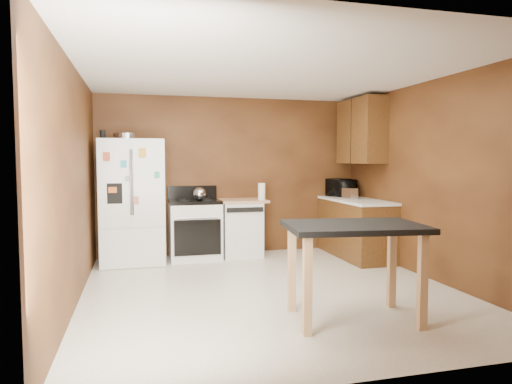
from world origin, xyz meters
name	(u,v)px	position (x,y,z in m)	size (l,w,h in m)	color
floor	(271,290)	(0.00, 0.00, 0.00)	(4.50, 4.50, 0.00)	silver
ceiling	(271,71)	(0.00, 0.00, 2.50)	(4.50, 4.50, 0.00)	white
wall_back	(232,176)	(0.00, 2.25, 1.25)	(4.20, 4.20, 0.00)	brown
wall_front	(367,198)	(0.00, -2.25, 1.25)	(4.20, 4.20, 0.00)	brown
wall_left	(74,185)	(-2.10, 0.00, 1.25)	(4.50, 4.50, 0.00)	brown
wall_right	(432,180)	(2.10, 0.00, 1.25)	(4.50, 4.50, 0.00)	brown
roasting_pan	(126,136)	(-1.62, 1.91, 1.84)	(0.36, 0.36, 0.09)	silver
pen_cup	(103,134)	(-1.93, 1.76, 1.86)	(0.08, 0.08, 0.12)	black
kettle	(199,194)	(-0.58, 1.83, 1.00)	(0.20, 0.20, 0.20)	silver
paper_towel	(262,192)	(0.38, 1.80, 1.02)	(0.11, 0.11, 0.26)	white
green_canister	(261,195)	(0.43, 2.01, 0.94)	(0.09, 0.09, 0.10)	green
toaster	(350,193)	(1.73, 1.51, 0.98)	(0.14, 0.23, 0.17)	silver
microwave	(341,189)	(1.80, 1.98, 1.03)	(0.48, 0.32, 0.26)	black
refrigerator	(132,202)	(-1.55, 1.86, 0.90)	(0.90, 0.80, 1.80)	white
gas_range	(195,229)	(-0.64, 1.92, 0.46)	(0.76, 0.68, 1.10)	white
dishwasher	(241,227)	(0.08, 1.95, 0.45)	(0.78, 0.63, 0.89)	white
right_cabinets	(357,198)	(1.84, 1.48, 0.91)	(0.63, 1.58, 2.45)	brown
island	(354,239)	(0.47, -1.13, 0.77)	(1.34, 0.98, 0.91)	black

